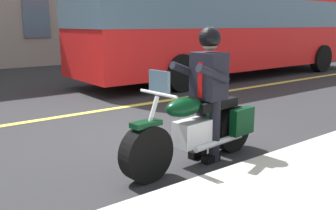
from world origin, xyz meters
The scene contains 5 objects.
ground_plane centered at (0.00, 0.00, 0.00)m, with size 80.00×80.00×0.00m, color #28282B.
lane_center_stripe centered at (0.00, -2.00, 0.01)m, with size 60.00×0.16×0.01m, color #E5DB4C.
motorcycle_main centered at (0.07, 1.40, 0.45)m, with size 2.22×0.72×1.26m.
rider_main centered at (-0.12, 1.38, 1.04)m, with size 0.66×0.59×1.74m.
bus_near centered at (-6.28, -3.93, 1.87)m, with size 11.05×2.70×3.30m.
Camera 1 is at (3.15, 4.79, 1.77)m, focal length 39.57 mm.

